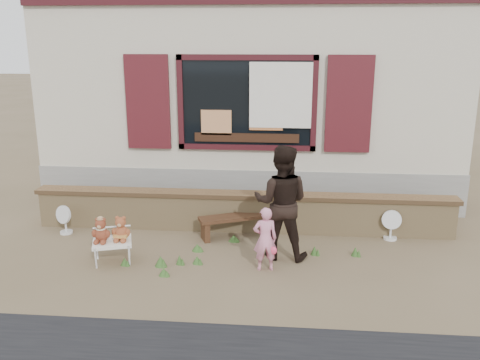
# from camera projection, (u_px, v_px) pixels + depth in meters

# --- Properties ---
(ground) EXTENTS (80.00, 80.00, 0.00)m
(ground) POSITION_uv_depth(u_px,v_px,m) (236.00, 254.00, 7.73)
(ground) COLOR brown
(ground) RESTS_ON ground
(shopfront) EXTENTS (8.04, 5.13, 4.00)m
(shopfront) POSITION_uv_depth(u_px,v_px,m) (255.00, 92.00, 11.51)
(shopfront) COLOR #ADA18C
(shopfront) RESTS_ON ground
(brick_wall) EXTENTS (7.10, 0.36, 0.67)m
(brick_wall) POSITION_uv_depth(u_px,v_px,m) (242.00, 211.00, 8.60)
(brick_wall) COLOR tan
(brick_wall) RESTS_ON ground
(bench) EXTENTS (1.44, 0.85, 0.37)m
(bench) POSITION_uv_depth(u_px,v_px,m) (242.00, 220.00, 8.37)
(bench) COLOR #382113
(bench) RESTS_ON ground
(folding_chair) EXTENTS (0.67, 0.63, 0.34)m
(folding_chair) POSITION_uv_depth(u_px,v_px,m) (112.00, 243.00, 7.36)
(folding_chair) COLOR white
(folding_chair) RESTS_ON ground
(teddy_bear_left) EXTENTS (0.33, 0.31, 0.37)m
(teddy_bear_left) POSITION_uv_depth(u_px,v_px,m) (101.00, 229.00, 7.27)
(teddy_bear_left) COLOR brown
(teddy_bear_left) RESTS_ON folding_chair
(teddy_bear_right) EXTENTS (0.33, 0.31, 0.37)m
(teddy_bear_right) POSITION_uv_depth(u_px,v_px,m) (121.00, 228.00, 7.33)
(teddy_bear_right) COLOR brown
(teddy_bear_right) RESTS_ON folding_chair
(child) EXTENTS (0.37, 0.28, 0.93)m
(child) POSITION_uv_depth(u_px,v_px,m) (265.00, 239.00, 7.09)
(child) COLOR pink
(child) RESTS_ON ground
(adult) EXTENTS (0.90, 0.74, 1.71)m
(adult) POSITION_uv_depth(u_px,v_px,m) (281.00, 202.00, 7.42)
(adult) COLOR black
(adult) RESTS_ON ground
(fan_left) EXTENTS (0.32, 0.22, 0.50)m
(fan_left) POSITION_uv_depth(u_px,v_px,m) (65.00, 219.00, 8.48)
(fan_left) COLOR silver
(fan_left) RESTS_ON ground
(fan_right) EXTENTS (0.32, 0.21, 0.51)m
(fan_right) POSITION_uv_depth(u_px,v_px,m) (391.00, 225.00, 8.22)
(fan_right) COLOR silver
(fan_right) RESTS_ON ground
(grass_tufts) EXTENTS (3.48, 1.48, 0.15)m
(grass_tufts) POSITION_uv_depth(u_px,v_px,m) (210.00, 255.00, 7.55)
(grass_tufts) COLOR #365A24
(grass_tufts) RESTS_ON ground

